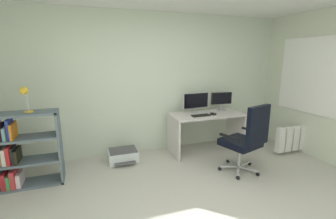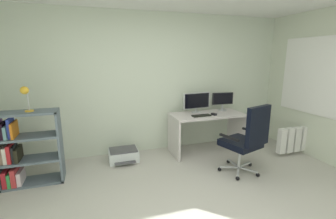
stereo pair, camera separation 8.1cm
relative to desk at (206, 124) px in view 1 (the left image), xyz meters
The scene contains 13 objects.
wall_back 1.31m from the desk, 153.99° to the left, with size 5.34×0.10×2.57m, color silver.
window_pane 2.04m from the desk, 20.54° to the right, with size 0.01×1.17×1.25m, color white.
window_frame 2.03m from the desk, 20.61° to the right, with size 0.02×1.25×1.33m, color white.
desk is the anchor object (origin of this frame).
monitor_main 0.47m from the desk, 133.29° to the left, with size 0.55×0.18×0.38m.
monitor_secondary 0.61m from the desk, 21.26° to the left, with size 0.43×0.18×0.35m.
keyboard 0.32m from the desk, 143.91° to the right, with size 0.34×0.13×0.02m, color black.
computer_mouse 0.27m from the desk, 65.01° to the right, with size 0.06×0.10×0.03m, color black.
office_chair 1.02m from the desk, 81.51° to the right, with size 0.67×0.70×1.11m.
bookshelf 3.01m from the desk, behind, with size 0.81×0.34×1.05m.
desk_lamp 2.98m from the desk, behind, with size 0.14×0.11×0.35m.
printer 1.63m from the desk, behind, with size 0.50×0.45×0.21m.
radiator 1.75m from the desk, 21.64° to the right, with size 0.97×0.10×0.46m.
Camera 1 is at (-1.13, -1.98, 1.78)m, focal length 25.15 mm.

